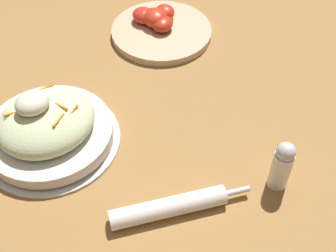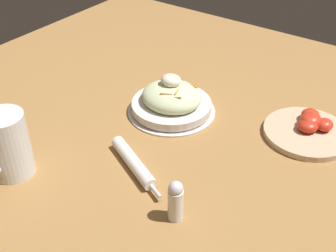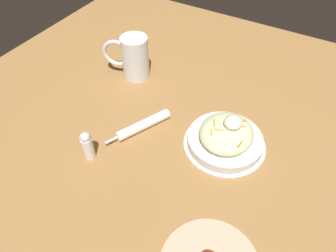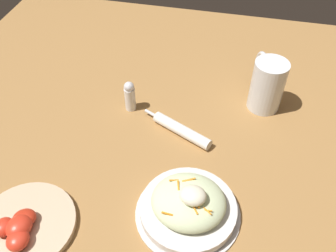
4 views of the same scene
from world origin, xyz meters
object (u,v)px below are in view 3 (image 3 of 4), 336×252
salad_plate (226,137)px  napkin_roll (143,125)px  salt_shaker (87,145)px  beer_mug (134,59)px

salad_plate → napkin_roll: salad_plate is taller
salt_shaker → salad_plate: bearing=-53.7°
salad_plate → beer_mug: (0.13, 0.36, 0.03)m
salad_plate → salt_shaker: size_ratio=2.50×
salad_plate → salt_shaker: 0.34m
salad_plate → beer_mug: 0.39m
beer_mug → salt_shaker: (-0.33, -0.09, -0.02)m
salad_plate → beer_mug: bearing=70.3°
beer_mug → napkin_roll: 0.25m
beer_mug → salt_shaker: 0.35m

